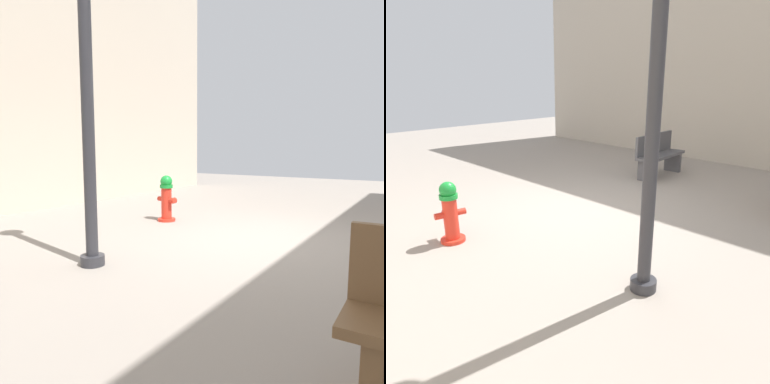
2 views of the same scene
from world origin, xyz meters
TOP-DOWN VIEW (x-y plane):
  - ground_plane at (0.00, 0.00)m, footprint 23.40×23.40m
  - fire_hydrant at (2.09, -0.40)m, footprint 0.42×0.40m
  - bench_near at (-2.91, -0.31)m, footprint 1.52×0.52m
  - street_lamp at (1.24, 2.17)m, footprint 0.36×0.36m

SIDE VIEW (x-z plane):
  - ground_plane at x=0.00m, z-range 0.00..0.00m
  - fire_hydrant at x=2.09m, z-range 0.00..0.85m
  - bench_near at x=-2.91m, z-range 0.01..0.96m
  - street_lamp at x=1.24m, z-range 0.47..4.40m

